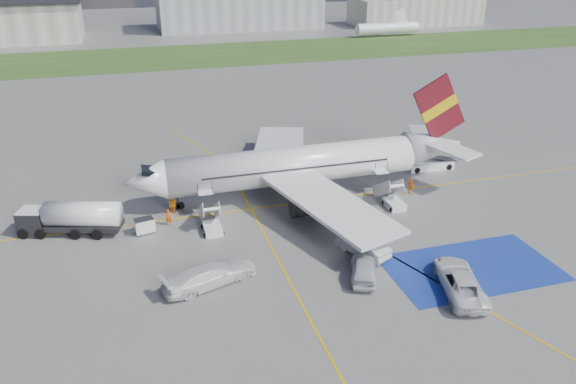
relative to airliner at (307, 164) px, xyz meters
name	(u,v)px	position (x,y,z in m)	size (l,w,h in m)	color
ground	(341,262)	(-1.51, -14.00, -3.39)	(400.00, 400.00, 0.00)	#60605E
grass_strip	(191,56)	(-1.51, 81.00, -3.39)	(400.00, 30.00, 0.01)	#2D4C1E
taxiway_line_main	(298,203)	(-1.51, -2.00, -3.39)	(120.00, 0.20, 0.01)	gold
taxiway_line_cross	(326,349)	(-6.51, -24.00, -3.39)	(0.20, 60.00, 0.01)	gold
taxiway_line_diag	(298,203)	(-1.51, -2.00, -3.39)	(0.20, 60.00, 0.01)	gold
staging_box	(472,268)	(8.49, -18.00, -3.39)	(14.00, 8.00, 0.01)	navy
terminal_centre	(239,7)	(18.49, 121.00, 2.61)	(48.00, 18.00, 12.00)	gray
terminal_east	(415,11)	(73.49, 114.00, 0.61)	(40.00, 16.00, 8.00)	gray
airliner	(307,164)	(0.00, 0.00, 0.00)	(36.81, 32.95, 11.92)	white
airstairs_fwd	(212,224)	(-11.01, -5.30, -2.77)	(1.90, 5.20, 3.60)	white
airstairs_aft	(393,200)	(7.49, -5.30, -2.77)	(1.90, 5.20, 3.60)	white
fuel_tanker	(71,220)	(-23.38, -2.29, -2.08)	(9.45, 5.07, 3.13)	black
gpu_cart	(144,226)	(-17.03, -4.11, -2.73)	(1.95, 1.46, 1.47)	white
belt_loader	(430,165)	(16.26, 2.61, -2.95)	(5.95, 2.35, 1.77)	white
car_silver_a	(364,269)	(-0.67, -16.79, -2.54)	(2.01, 4.99, 1.70)	silver
car_silver_b	(363,246)	(0.71, -13.38, -2.56)	(1.76, 5.04, 1.66)	#B1B3B8
van_white_a	(460,278)	(5.72, -20.48, -2.30)	(2.68, 5.82, 2.18)	white
van_white_b	(210,272)	(-12.58, -14.23, -2.25)	(2.37, 5.82, 2.28)	silver
crew_fwd	(169,217)	(-14.72, -3.15, -2.57)	(0.60, 0.39, 1.64)	#E0520B
crew_nose	(173,205)	(-14.10, -0.78, -2.51)	(0.86, 0.67, 1.77)	orange
crew_aft	(411,186)	(10.59, -3.25, -2.51)	(1.03, 0.43, 1.76)	orange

